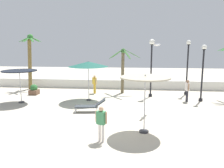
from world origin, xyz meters
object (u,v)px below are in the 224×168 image
(patio_umbrella_0, at_px, (19,72))
(lounge_chair_0, at_px, (90,106))
(lamp_post_1, at_px, (151,58))
(lamp_post_2, at_px, (188,62))
(patio_umbrella_3, at_px, (88,64))
(lamp_post_0, at_px, (203,68))
(guest_0, at_px, (95,82))
(palm_tree_1, at_px, (123,64))
(guest_2, at_px, (187,89))
(guest_1, at_px, (101,121))
(patio_umbrella_1, at_px, (145,81))
(palm_tree_2, at_px, (30,56))
(seagull_0, at_px, (157,45))
(planter, at_px, (34,90))

(patio_umbrella_0, xyz_separation_m, lounge_chair_0, (5.36, -1.77, -1.79))
(lamp_post_1, relative_size, lamp_post_2, 1.02)
(patio_umbrella_3, xyz_separation_m, lamp_post_0, (8.22, 0.60, -0.25))
(lamp_post_1, height_order, guest_0, lamp_post_1)
(palm_tree_1, distance_m, lounge_chair_0, 6.32)
(lamp_post_1, bearing_deg, guest_2, -27.93)
(lamp_post_0, distance_m, guest_1, 10.02)
(patio_umbrella_0, bearing_deg, guest_1, -41.83)
(guest_1, bearing_deg, guest_2, 55.20)
(guest_2, bearing_deg, patio_umbrella_1, -118.23)
(palm_tree_1, bearing_deg, patio_umbrella_0, -150.71)
(patio_umbrella_0, xyz_separation_m, lamp_post_0, (12.90, 1.73, 0.26))
(lamp_post_0, distance_m, guest_2, 1.83)
(patio_umbrella_1, relative_size, guest_0, 1.75)
(patio_umbrella_1, height_order, guest_1, patio_umbrella_1)
(lamp_post_1, bearing_deg, palm_tree_1, 153.75)
(guest_2, bearing_deg, palm_tree_1, 152.85)
(lamp_post_2, xyz_separation_m, guest_2, (-0.46, -2.43, -1.77))
(guest_0, bearing_deg, patio_umbrella_0, -142.37)
(patio_umbrella_0, bearing_deg, lamp_post_0, 7.63)
(lounge_chair_0, bearing_deg, guest_1, -72.65)
(patio_umbrella_0, height_order, lamp_post_0, lamp_post_0)
(lounge_chair_0, relative_size, guest_0, 1.22)
(lamp_post_1, distance_m, lamp_post_2, 3.20)
(palm_tree_2, bearing_deg, guest_1, -53.07)
(patio_umbrella_3, xyz_separation_m, seagull_0, (4.67, -2.12, 1.39))
(planter, bearing_deg, guest_2, -5.46)
(lamp_post_0, bearing_deg, guest_2, -167.49)
(patio_umbrella_1, height_order, lamp_post_1, lamp_post_1)
(patio_umbrella_0, relative_size, lamp_post_2, 0.54)
(palm_tree_1, distance_m, guest_0, 2.84)
(guest_1, distance_m, seagull_0, 6.47)
(patio_umbrella_1, height_order, lounge_chair_0, patio_umbrella_1)
(patio_umbrella_3, height_order, lamp_post_1, lamp_post_1)
(guest_1, relative_size, seagull_0, 1.31)
(lamp_post_1, bearing_deg, lamp_post_0, -17.27)
(palm_tree_2, xyz_separation_m, guest_0, (6.18, -1.29, -2.15))
(palm_tree_2, height_order, planter, palm_tree_2)
(patio_umbrella_3, bearing_deg, lamp_post_2, 20.08)
(lamp_post_0, distance_m, lamp_post_2, 2.29)
(patio_umbrella_0, distance_m, lounge_chair_0, 5.92)
(guest_0, bearing_deg, lounge_chair_0, -82.83)
(lamp_post_2, xyz_separation_m, guest_1, (-5.65, -9.89, -1.79))
(guest_2, height_order, planter, guest_2)
(palm_tree_2, height_order, guest_0, palm_tree_2)
(guest_0, bearing_deg, guest_2, -16.39)
(patio_umbrella_1, height_order, palm_tree_1, palm_tree_1)
(patio_umbrella_3, bearing_deg, palm_tree_2, 148.64)
(patio_umbrella_0, height_order, lamp_post_1, lamp_post_1)
(patio_umbrella_0, distance_m, guest_2, 12.01)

